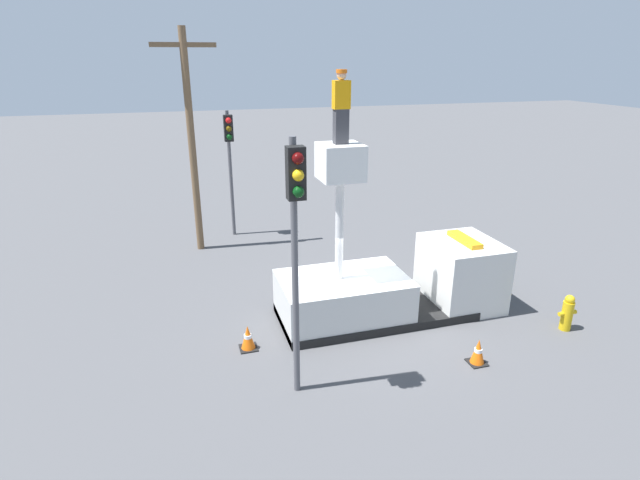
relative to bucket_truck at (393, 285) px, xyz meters
name	(u,v)px	position (x,y,z in m)	size (l,w,h in m)	color
ground_plane	(374,315)	(-0.53, 0.00, -0.89)	(120.00, 120.00, 0.00)	#4C4C4F
bucket_truck	(393,285)	(0.00, 0.00, 0.00)	(6.41, 2.30, 4.96)	black
worker	(341,107)	(-1.63, 0.00, 4.94)	(0.40, 0.26, 1.75)	#38383D
traffic_light_pole	(296,223)	(-3.48, -2.79, 3.06)	(0.34, 0.57, 5.60)	#515156
traffic_light_across	(230,149)	(-3.48, 7.99, 2.68)	(0.34, 0.57, 5.05)	#515156
fire_hydrant	(567,313)	(4.14, -2.20, -0.39)	(0.54, 0.30, 1.03)	gold
traffic_cone_rear	(248,338)	(-4.27, -0.70, -0.59)	(0.45, 0.45, 0.65)	black
traffic_cone_curbside	(478,352)	(0.94, -2.92, -0.58)	(0.43, 0.43, 0.65)	black
utility_pole	(191,136)	(-4.94, 6.87, 3.40)	(2.20, 0.26, 7.95)	brown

